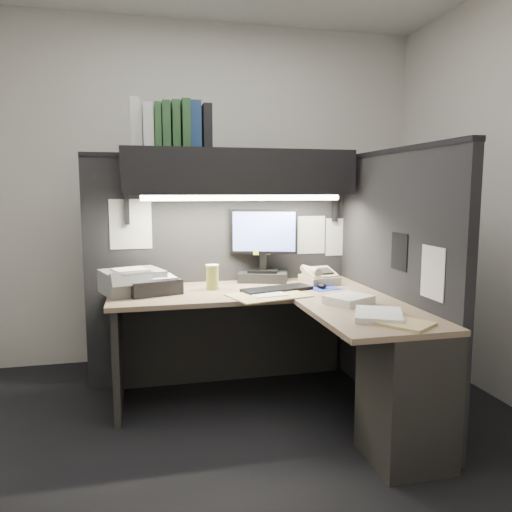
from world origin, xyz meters
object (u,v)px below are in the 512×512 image
(telephone, at_px, (320,277))
(printer, at_px, (132,281))
(notebook_stack, at_px, (153,286))
(monitor, at_px, (263,253))
(desk, at_px, (317,355))
(coffee_cup, at_px, (212,278))
(keyboard, at_px, (277,289))
(overhead_shelf, at_px, (239,172))

(telephone, distance_m, printer, 1.27)
(telephone, bearing_deg, notebook_stack, 174.57)
(monitor, bearing_deg, desk, -63.66)
(telephone, xyz_separation_m, coffee_cup, (-0.76, -0.03, 0.03))
(keyboard, relative_size, printer, 1.29)
(overhead_shelf, distance_m, keyboard, 0.83)
(coffee_cup, distance_m, notebook_stack, 0.39)
(coffee_cup, xyz_separation_m, printer, (-0.51, 0.02, -0.00))
(notebook_stack, bearing_deg, printer, 157.35)
(keyboard, relative_size, notebook_stack, 1.47)
(overhead_shelf, height_order, printer, overhead_shelf)
(keyboard, distance_m, notebook_stack, 0.80)
(keyboard, bearing_deg, notebook_stack, 156.12)
(coffee_cup, bearing_deg, printer, 177.97)
(keyboard, bearing_deg, monitor, 75.24)
(printer, distance_m, notebook_stack, 0.14)
(monitor, relative_size, printer, 1.43)
(overhead_shelf, xyz_separation_m, printer, (-0.72, -0.12, -0.70))
(keyboard, distance_m, coffee_cup, 0.43)
(overhead_shelf, distance_m, telephone, 0.92)
(printer, xyz_separation_m, notebook_stack, (0.13, -0.05, -0.02))
(keyboard, bearing_deg, desk, -92.04)
(coffee_cup, bearing_deg, overhead_shelf, 33.25)
(monitor, height_order, coffee_cup, monitor)
(notebook_stack, bearing_deg, coffee_cup, 5.07)
(monitor, distance_m, printer, 0.94)
(desk, relative_size, printer, 4.71)
(coffee_cup, bearing_deg, desk, -50.36)
(telephone, bearing_deg, keyboard, -161.94)
(notebook_stack, bearing_deg, monitor, 16.91)
(keyboard, height_order, coffee_cup, coffee_cup)
(overhead_shelf, xyz_separation_m, keyboard, (0.19, -0.29, -0.76))
(desk, bearing_deg, notebook_stack, 147.11)
(keyboard, xyz_separation_m, notebook_stack, (-0.79, 0.12, 0.04))
(notebook_stack, bearing_deg, overhead_shelf, 16.03)
(keyboard, height_order, notebook_stack, notebook_stack)
(overhead_shelf, xyz_separation_m, monitor, (0.19, 0.07, -0.56))
(overhead_shelf, relative_size, coffee_cup, 10.04)
(printer, bearing_deg, monitor, -7.15)
(desk, height_order, monitor, monitor)
(desk, height_order, keyboard, keyboard)
(coffee_cup, xyz_separation_m, notebook_stack, (-0.39, -0.03, -0.03))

